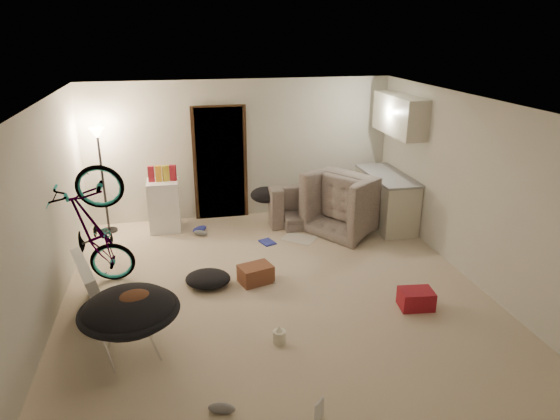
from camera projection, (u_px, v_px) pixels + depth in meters
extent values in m
cube|color=beige|center=(275.00, 292.00, 6.72)|extent=(5.50, 6.00, 0.02)
cube|color=white|center=(274.00, 103.00, 5.85)|extent=(5.50, 6.00, 0.02)
cube|color=beige|center=(241.00, 150.00, 9.04)|extent=(5.50, 0.02, 2.50)
cube|color=beige|center=(359.00, 343.00, 3.52)|extent=(5.50, 0.02, 2.50)
cube|color=beige|center=(40.00, 221.00, 5.74)|extent=(0.02, 6.00, 2.50)
cube|color=beige|center=(472.00, 190.00, 6.82)|extent=(0.02, 6.00, 2.50)
cube|color=black|center=(220.00, 164.00, 9.01)|extent=(0.85, 0.10, 2.04)
cube|color=#372213|center=(220.00, 164.00, 8.98)|extent=(0.97, 0.04, 2.10)
cylinder|color=black|center=(109.00, 230.00, 8.67)|extent=(0.28, 0.28, 0.03)
cylinder|color=black|center=(104.00, 185.00, 8.38)|extent=(0.04, 0.04, 1.70)
cone|color=#FFE0A5|center=(97.00, 133.00, 8.08)|extent=(0.24, 0.24, 0.18)
cube|color=beige|center=(386.00, 200.00, 8.88)|extent=(0.60, 1.50, 0.88)
cube|color=gray|center=(388.00, 175.00, 8.72)|extent=(0.64, 1.54, 0.04)
cube|color=beige|center=(400.00, 115.00, 8.38)|extent=(0.38, 1.40, 0.65)
imported|color=#323832|center=(317.00, 205.00, 9.12)|extent=(1.87, 0.77, 0.54)
imported|color=#323832|center=(353.00, 207.00, 8.70)|extent=(1.51, 1.56, 0.77)
imported|color=black|center=(98.00, 254.00, 6.71)|extent=(1.81, 0.86, 1.03)
cube|color=white|center=(164.00, 205.00, 8.62)|extent=(0.53, 0.53, 0.88)
cube|color=maroon|center=(151.00, 175.00, 8.40)|extent=(0.11, 0.08, 0.30)
cube|color=orange|center=(159.00, 174.00, 8.42)|extent=(0.10, 0.07, 0.30)
cube|color=gold|center=(166.00, 174.00, 8.44)|extent=(0.12, 0.10, 0.30)
cube|color=maroon|center=(173.00, 174.00, 8.47)|extent=(0.12, 0.10, 0.30)
cylinder|color=silver|center=(132.00, 335.00, 5.35)|extent=(0.70, 0.70, 0.49)
ellipsoid|color=black|center=(129.00, 311.00, 5.24)|extent=(0.98, 0.98, 0.41)
torus|color=black|center=(129.00, 311.00, 5.24)|extent=(1.06, 1.06, 0.08)
ellipsoid|color=#482818|center=(133.00, 302.00, 5.19)|extent=(0.61, 0.58, 0.22)
ellipsoid|color=black|center=(266.00, 195.00, 8.85)|extent=(0.64, 0.56, 0.28)
cube|color=silver|center=(92.00, 288.00, 6.11)|extent=(0.58, 1.08, 0.70)
cube|color=brown|center=(256.00, 274.00, 6.91)|extent=(0.51, 0.43, 0.25)
cube|color=maroon|center=(416.00, 299.00, 6.29)|extent=(0.45, 0.35, 0.24)
cylinder|color=white|center=(279.00, 337.00, 5.61)|extent=(0.15, 0.15, 0.15)
cone|color=white|center=(279.00, 329.00, 5.57)|extent=(0.08, 0.08, 0.06)
cube|color=beige|center=(299.00, 238.00, 8.38)|extent=(0.67, 0.66, 0.01)
cube|color=#2C349F|center=(267.00, 242.00, 8.21)|extent=(0.27, 0.32, 0.03)
cube|color=silver|center=(267.00, 278.00, 7.03)|extent=(0.24, 0.30, 0.03)
ellipsoid|color=#2C349F|center=(200.00, 229.00, 8.63)|extent=(0.30, 0.26, 0.11)
ellipsoid|color=slate|center=(200.00, 233.00, 8.49)|extent=(0.27, 0.22, 0.09)
ellipsoid|color=slate|center=(222.00, 408.00, 4.59)|extent=(0.28, 0.18, 0.10)
ellipsoid|color=black|center=(208.00, 279.00, 6.84)|extent=(0.74, 0.68, 0.20)
ellipsoid|color=silver|center=(211.00, 277.00, 6.93)|extent=(0.61, 0.60, 0.14)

